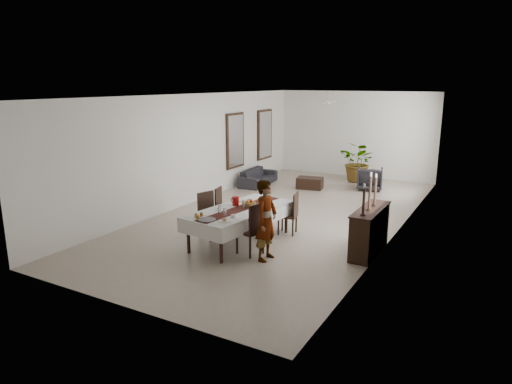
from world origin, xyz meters
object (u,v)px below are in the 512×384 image
object	(u,v)px
dining_table_top	(240,210)
sideboard_body	(369,231)
woman	(266,221)
red_pitcher	(236,201)
sofa	(258,177)

from	to	relation	value
dining_table_top	sideboard_body	size ratio (longest dim) A/B	1.58
dining_table_top	woman	xyz separation A→B (m)	(0.98, -0.61, 0.08)
sideboard_body	red_pitcher	bearing A→B (deg)	-168.62
dining_table_top	sofa	distance (m)	6.01
dining_table_top	woman	size ratio (longest dim) A/B	1.50
dining_table_top	sofa	size ratio (longest dim) A/B	1.33
dining_table_top	woman	distance (m)	1.16
sofa	woman	bearing A→B (deg)	-154.66
dining_table_top	woman	bearing A→B (deg)	-24.46
dining_table_top	sideboard_body	xyz separation A→B (m)	(2.70, 0.78, -0.28)
red_pitcher	sideboard_body	bearing A→B (deg)	11.38
red_pitcher	sofa	world-z (taller)	red_pitcher
sofa	dining_table_top	bearing A→B (deg)	-159.80
red_pitcher	sideboard_body	distance (m)	3.03
woman	sofa	world-z (taller)	woman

